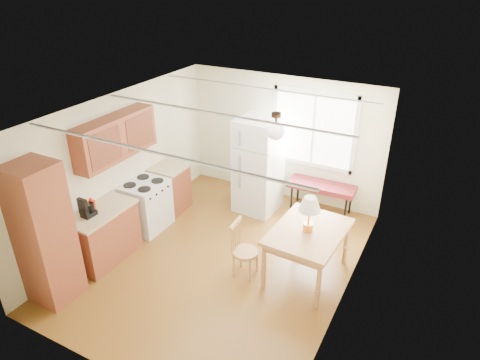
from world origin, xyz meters
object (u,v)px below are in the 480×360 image
Objects in this scene: refrigerator at (258,165)px; chair at (240,245)px; bench at (322,187)px; dining_table at (308,236)px.

refrigerator is 2.05× the size of chair.
bench is 2.01m from dining_table.
bench is 2.44m from chair.
chair is at bearing -68.59° from refrigerator.
refrigerator is at bearing 105.05° from chair.
refrigerator is 2.15m from dining_table.
refrigerator is 1.35× the size of dining_table.
refrigerator reaches higher than bench.
refrigerator is 1.29m from bench.
chair reaches higher than dining_table.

